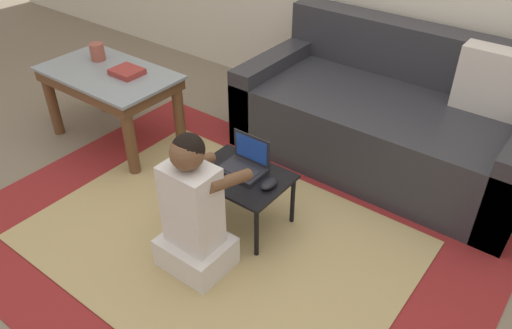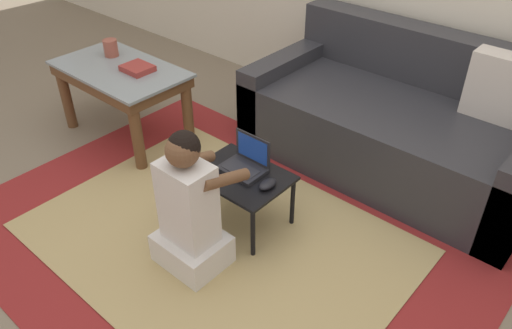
{
  "view_description": "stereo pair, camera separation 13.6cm",
  "coord_description": "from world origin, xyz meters",
  "px_view_note": "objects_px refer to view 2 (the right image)",
  "views": [
    {
      "loc": [
        1.18,
        -1.5,
        1.8
      ],
      "look_at": [
        -0.06,
        0.12,
        0.37
      ],
      "focal_mm": 35.0,
      "sensor_mm": 36.0,
      "label": 1
    },
    {
      "loc": [
        1.28,
        -1.42,
        1.8
      ],
      "look_at": [
        -0.06,
        0.12,
        0.37
      ],
      "focal_mm": 35.0,
      "sensor_mm": 36.0,
      "label": 2
    }
  ],
  "objects_px": {
    "couch": "(398,123)",
    "laptop_desk": "(241,180)",
    "book_on_table": "(138,68)",
    "person_seated": "(190,211)",
    "cup_on_table": "(111,48)",
    "coffee_table": "(121,80)",
    "laptop": "(245,164)",
    "computer_mouse": "(268,184)"
  },
  "relations": [
    {
      "from": "coffee_table",
      "to": "cup_on_table",
      "type": "relative_size",
      "value": 8.05
    },
    {
      "from": "couch",
      "to": "coffee_table",
      "type": "distance_m",
      "value": 1.76
    },
    {
      "from": "person_seated",
      "to": "cup_on_table",
      "type": "relative_size",
      "value": 6.73
    },
    {
      "from": "book_on_table",
      "to": "coffee_table",
      "type": "bearing_deg",
      "value": -160.17
    },
    {
      "from": "couch",
      "to": "cup_on_table",
      "type": "relative_size",
      "value": 15.78
    },
    {
      "from": "couch",
      "to": "cup_on_table",
      "type": "xyz_separation_m",
      "value": [
        -1.71,
        -0.81,
        0.27
      ]
    },
    {
      "from": "couch",
      "to": "book_on_table",
      "type": "height_order",
      "value": "couch"
    },
    {
      "from": "coffee_table",
      "to": "laptop_desk",
      "type": "relative_size",
      "value": 1.84
    },
    {
      "from": "laptop_desk",
      "to": "book_on_table",
      "type": "distance_m",
      "value": 1.1
    },
    {
      "from": "book_on_table",
      "to": "couch",
      "type": "bearing_deg",
      "value": 31.21
    },
    {
      "from": "coffee_table",
      "to": "computer_mouse",
      "type": "height_order",
      "value": "coffee_table"
    },
    {
      "from": "cup_on_table",
      "to": "computer_mouse",
      "type": "bearing_deg",
      "value": -8.5
    },
    {
      "from": "laptop",
      "to": "cup_on_table",
      "type": "bearing_deg",
      "value": 171.82
    },
    {
      "from": "computer_mouse",
      "to": "cup_on_table",
      "type": "xyz_separation_m",
      "value": [
        -1.55,
        0.23,
        0.22
      ]
    },
    {
      "from": "couch",
      "to": "person_seated",
      "type": "xyz_separation_m",
      "value": [
        -0.31,
        -1.42,
        0.04
      ]
    },
    {
      "from": "coffee_table",
      "to": "person_seated",
      "type": "distance_m",
      "value": 1.32
    },
    {
      "from": "laptop_desk",
      "to": "cup_on_table",
      "type": "height_order",
      "value": "cup_on_table"
    },
    {
      "from": "couch",
      "to": "coffee_table",
      "type": "relative_size",
      "value": 1.96
    },
    {
      "from": "cup_on_table",
      "to": "book_on_table",
      "type": "distance_m",
      "value": 0.32
    },
    {
      "from": "laptop_desk",
      "to": "book_on_table",
      "type": "bearing_deg",
      "value": 169.11
    },
    {
      "from": "laptop",
      "to": "person_seated",
      "type": "distance_m",
      "value": 0.42
    },
    {
      "from": "couch",
      "to": "laptop_desk",
      "type": "distance_m",
      "value": 1.1
    },
    {
      "from": "book_on_table",
      "to": "person_seated",
      "type": "bearing_deg",
      "value": -28.02
    },
    {
      "from": "computer_mouse",
      "to": "laptop_desk",
      "type": "bearing_deg",
      "value": -177.29
    },
    {
      "from": "laptop",
      "to": "book_on_table",
      "type": "relative_size",
      "value": 1.23
    },
    {
      "from": "person_seated",
      "to": "coffee_table",
      "type": "bearing_deg",
      "value": 156.45
    },
    {
      "from": "cup_on_table",
      "to": "person_seated",
      "type": "bearing_deg",
      "value": -23.56
    },
    {
      "from": "coffee_table",
      "to": "computer_mouse",
      "type": "relative_size",
      "value": 8.15
    },
    {
      "from": "laptop_desk",
      "to": "laptop",
      "type": "distance_m",
      "value": 0.08
    },
    {
      "from": "couch",
      "to": "coffee_table",
      "type": "bearing_deg",
      "value": -149.69
    },
    {
      "from": "cup_on_table",
      "to": "book_on_table",
      "type": "relative_size",
      "value": 0.6
    },
    {
      "from": "person_seated",
      "to": "laptop_desk",
      "type": "bearing_deg",
      "value": 93.43
    },
    {
      "from": "laptop_desk",
      "to": "cup_on_table",
      "type": "relative_size",
      "value": 4.37
    },
    {
      "from": "laptop",
      "to": "book_on_table",
      "type": "height_order",
      "value": "book_on_table"
    },
    {
      "from": "laptop",
      "to": "book_on_table",
      "type": "bearing_deg",
      "value": 171.27
    },
    {
      "from": "coffee_table",
      "to": "computer_mouse",
      "type": "distance_m",
      "value": 1.37
    },
    {
      "from": "laptop",
      "to": "computer_mouse",
      "type": "height_order",
      "value": "laptop"
    },
    {
      "from": "couch",
      "to": "laptop_desk",
      "type": "relative_size",
      "value": 3.61
    },
    {
      "from": "coffee_table",
      "to": "book_on_table",
      "type": "xyz_separation_m",
      "value": [
        0.13,
        0.05,
        0.1
      ]
    },
    {
      "from": "couch",
      "to": "person_seated",
      "type": "bearing_deg",
      "value": -102.25
    },
    {
      "from": "laptop_desk",
      "to": "person_seated",
      "type": "relative_size",
      "value": 0.65
    },
    {
      "from": "computer_mouse",
      "to": "person_seated",
      "type": "distance_m",
      "value": 0.41
    }
  ]
}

